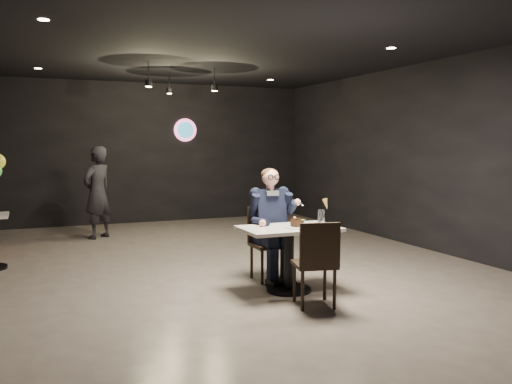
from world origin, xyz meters
name	(u,v)px	position (x,y,z in m)	size (l,w,h in m)	color
floor	(215,264)	(0.00, 0.00, 0.00)	(9.00, 9.00, 0.00)	gray
wall_sign	(185,130)	(0.80, 4.47, 2.00)	(0.50, 0.06, 0.50)	pink
pendant_lights	(177,75)	(0.00, 2.00, 2.88)	(1.40, 1.20, 0.36)	black
main_table	(289,259)	(0.34, -1.67, 0.38)	(1.10, 0.70, 0.75)	white
chair_far	(269,244)	(0.34, -1.12, 0.46)	(0.42, 0.46, 0.92)	black
chair_near	(314,262)	(0.34, -2.28, 0.46)	(0.42, 0.46, 0.92)	black
seated_man	(269,223)	(0.34, -1.12, 0.72)	(0.60, 0.80, 1.44)	black
dessert_plate	(294,227)	(0.36, -1.77, 0.76)	(0.24, 0.24, 0.01)	white
cake_slice	(297,223)	(0.41, -1.74, 0.80)	(0.12, 0.10, 0.09)	black
mint_leaf	(303,220)	(0.46, -1.79, 0.84)	(0.06, 0.04, 0.01)	green
sundae_glass	(321,218)	(0.74, -1.71, 0.84)	(0.08, 0.08, 0.18)	silver
wafer_cone	(326,204)	(0.80, -1.71, 1.00)	(0.07, 0.07, 0.13)	tan
passerby	(97,192)	(-1.28, 2.81, 0.83)	(0.60, 0.40, 1.66)	black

